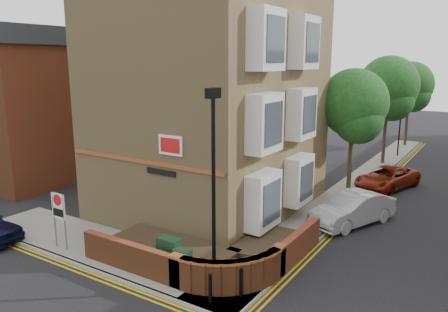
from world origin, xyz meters
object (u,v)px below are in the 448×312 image
lamppost (214,190)px  utility_cabinet_large (169,254)px  silver_car_near (353,209)px  zone_sign (59,210)px

lamppost → utility_cabinet_large: lamppost is taller
silver_car_near → utility_cabinet_large: bearing=-92.9°
silver_car_near → lamppost: bearing=-80.8°
lamppost → silver_car_near: size_ratio=1.46×
zone_sign → lamppost: bearing=6.1°
lamppost → utility_cabinet_large: 3.24m
lamppost → utility_cabinet_large: size_ratio=5.25×
zone_sign → silver_car_near: 12.36m
lamppost → utility_cabinet_large: (-1.90, 0.10, -2.62)m
utility_cabinet_large → lamppost: bearing=-3.0°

